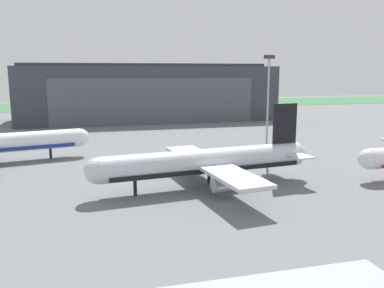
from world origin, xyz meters
name	(u,v)px	position (x,y,z in m)	size (l,w,h in m)	color
ground_plane	(224,202)	(0.00, 0.00, 0.00)	(440.00, 440.00, 0.00)	slate
grass_field_strip	(121,105)	(0.00, 176.00, 0.04)	(440.00, 56.00, 0.08)	#396E41
maintenance_hangar	(148,93)	(4.93, 106.80, 10.47)	(95.71, 36.67, 21.86)	#383D47
airliner_near_left	(206,162)	(-0.49, 7.96, 4.29)	(38.67, 31.38, 13.49)	silver
apron_light_mast	(268,99)	(19.45, 27.53, 12.89)	(2.40, 0.50, 22.40)	#99999E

